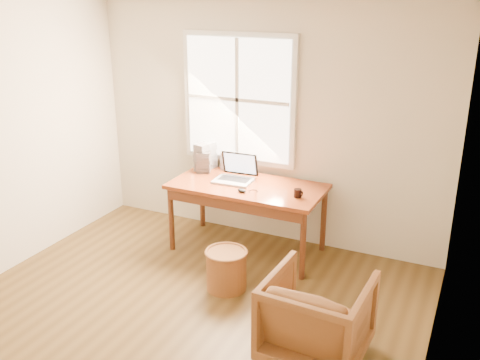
{
  "coord_description": "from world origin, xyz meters",
  "views": [
    {
      "loc": [
        2.16,
        -2.96,
        2.68
      ],
      "look_at": [
        -0.02,
        1.65,
        0.85
      ],
      "focal_mm": 40.0,
      "sensor_mm": 36.0,
      "label": 1
    }
  ],
  "objects_px": {
    "desk": "(247,186)",
    "laptop": "(233,170)",
    "coffee_mug": "(298,193)",
    "cd_stack_a": "(209,155)",
    "armchair": "(317,318)",
    "wicker_stool": "(226,270)"
  },
  "relations": [
    {
      "from": "desk",
      "to": "armchair",
      "type": "xyz_separation_m",
      "value": [
        1.22,
        -1.41,
        -0.39
      ]
    },
    {
      "from": "desk",
      "to": "laptop",
      "type": "distance_m",
      "value": 0.23
    },
    {
      "from": "laptop",
      "to": "cd_stack_a",
      "type": "bearing_deg",
      "value": 141.45
    },
    {
      "from": "desk",
      "to": "laptop",
      "type": "relative_size",
      "value": 4.2
    },
    {
      "from": "desk",
      "to": "cd_stack_a",
      "type": "distance_m",
      "value": 0.75
    },
    {
      "from": "wicker_stool",
      "to": "cd_stack_a",
      "type": "height_order",
      "value": "cd_stack_a"
    },
    {
      "from": "coffee_mug",
      "to": "wicker_stool",
      "type": "bearing_deg",
      "value": -97.85
    },
    {
      "from": "coffee_mug",
      "to": "desk",
      "type": "bearing_deg",
      "value": -166.62
    },
    {
      "from": "laptop",
      "to": "wicker_stool",
      "type": "bearing_deg",
      "value": -71.65
    },
    {
      "from": "armchair",
      "to": "wicker_stool",
      "type": "xyz_separation_m",
      "value": [
        -1.06,
        0.6,
        -0.16
      ]
    },
    {
      "from": "armchair",
      "to": "wicker_stool",
      "type": "height_order",
      "value": "armchair"
    },
    {
      "from": "laptop",
      "to": "desk",
      "type": "bearing_deg",
      "value": -7.43
    },
    {
      "from": "cd_stack_a",
      "to": "desk",
      "type": "bearing_deg",
      "value": -28.01
    },
    {
      "from": "laptop",
      "to": "coffee_mug",
      "type": "distance_m",
      "value": 0.78
    },
    {
      "from": "armchair",
      "to": "laptop",
      "type": "xyz_separation_m",
      "value": [
        -1.39,
        1.42,
        0.54
      ]
    },
    {
      "from": "cd_stack_a",
      "to": "coffee_mug",
      "type": "bearing_deg",
      "value": -20.27
    },
    {
      "from": "desk",
      "to": "wicker_stool",
      "type": "bearing_deg",
      "value": -79.2
    },
    {
      "from": "desk",
      "to": "wicker_stool",
      "type": "relative_size",
      "value": 4.25
    },
    {
      "from": "desk",
      "to": "laptop",
      "type": "height_order",
      "value": "laptop"
    },
    {
      "from": "armchair",
      "to": "laptop",
      "type": "bearing_deg",
      "value": -42.72
    },
    {
      "from": "desk",
      "to": "coffee_mug",
      "type": "xyz_separation_m",
      "value": [
        0.59,
        -0.11,
        0.06
      ]
    },
    {
      "from": "coffee_mug",
      "to": "cd_stack_a",
      "type": "distance_m",
      "value": 1.32
    }
  ]
}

